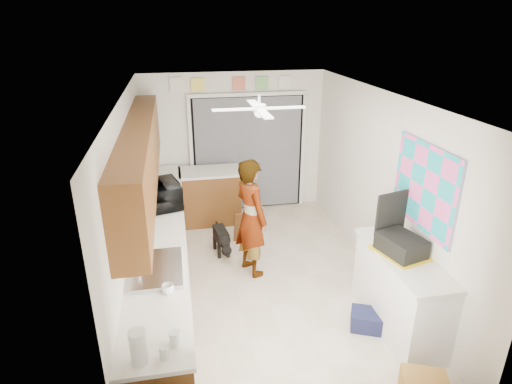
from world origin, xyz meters
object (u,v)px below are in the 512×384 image
man (251,218)px  dog (221,240)px  suitcase (401,245)px  microwave (164,194)px  navy_crate (366,320)px  paper_towel_roll (138,347)px  soap_bottle (145,231)px  cup (168,289)px

man → dog: bearing=9.7°
suitcase → dog: size_ratio=0.84×
microwave → man: 1.24m
microwave → man: bearing=-123.1°
microwave → navy_crate: (2.24, -1.82, -1.00)m
suitcase → paper_towel_roll: bearing=-173.0°
paper_towel_roll → navy_crate: bearing=24.4°
suitcase → dog: 2.79m
suitcase → soap_bottle: bearing=149.6°
microwave → soap_bottle: 1.07m
soap_bottle → microwave: bearing=79.2°
soap_bottle → paper_towel_roll: soap_bottle is taller
cup → soap_bottle: bearing=103.8°
microwave → cup: microwave is taller
cup → suitcase: (2.51, 0.27, 0.06)m
cup → paper_towel_roll: (-0.21, -0.84, 0.09)m
navy_crate → man: bearing=127.1°
man → microwave: bearing=49.4°
man → dog: 0.91m
paper_towel_roll → navy_crate: size_ratio=0.80×
man → suitcase: bearing=-157.2°
cup → dog: 2.49m
soap_bottle → cup: (0.25, -1.01, -0.12)m
soap_bottle → dog: (0.98, 1.25, -0.88)m
suitcase → navy_crate: bearing=169.9°
dog → cup: bearing=-116.0°
man → paper_towel_roll: bearing=130.5°
microwave → man: man is taller
cup → navy_crate: bearing=6.3°
dog → microwave: bearing=-174.0°
paper_towel_roll → navy_crate: paper_towel_roll is taller
paper_towel_roll → dog: (0.94, 3.10, -0.86)m
soap_bottle → dog: size_ratio=0.57×
microwave → soap_bottle: (-0.20, -1.05, -0.01)m
cup → dog: cup is taller
navy_crate → soap_bottle: bearing=162.4°
microwave → cup: bearing=166.7°
microwave → man: size_ratio=0.37×
soap_bottle → navy_crate: (2.44, -0.77, -0.99)m
microwave → soap_bottle: bearing=154.6°
soap_bottle → navy_crate: size_ratio=0.93×
soap_bottle → dog: bearing=51.7°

